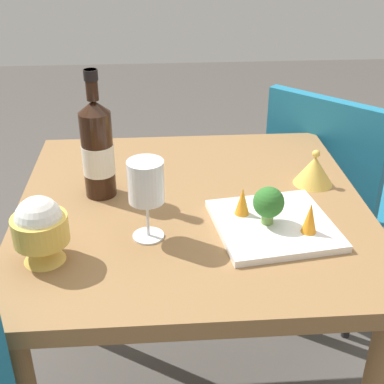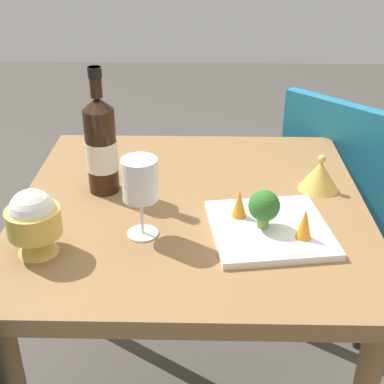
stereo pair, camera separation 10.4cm
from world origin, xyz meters
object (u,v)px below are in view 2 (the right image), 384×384
Objects in this scene: wine_glass at (140,182)px; carrot_garnish_right at (305,224)px; broccoli_floret at (264,207)px; wine_bottle at (101,145)px; carrot_garnish_left at (239,204)px; chair_near_window at (345,191)px; serving_plate at (269,229)px; rice_bowl_lid at (320,175)px; rice_bowl at (34,221)px.

wine_glass is 2.59× the size of carrot_garnish_right.
broccoli_floret is (0.26, 0.01, -0.06)m from wine_glass.
wine_bottle reaches higher than carrot_garnish_right.
chair_near_window is at bearing 53.94° from carrot_garnish_left.
serving_plate is 0.06m from broccoli_floret.
carrot_garnish_left is at bearing -142.10° from rice_bowl_lid.
carrot_garnish_left is at bearing 14.55° from wine_glass.
rice_bowl_lid is at bearing -71.73° from chair_near_window.
broccoli_floret is 0.07m from carrot_garnish_left.
chair_near_window is at bearing 39.19° from rice_bowl.
serving_plate is at bearing 9.91° from rice_bowl.
serving_plate is at bearing 145.30° from carrot_garnish_right.
carrot_garnish_left is (-0.07, 0.04, 0.04)m from serving_plate.
wine_glass is 1.79× the size of rice_bowl_lid.
wine_glass is at bearing -91.43° from chair_near_window.
chair_near_window reaches higher than carrot_garnish_left.
wine_glass reaches higher than rice_bowl_lid.
rice_bowl_lid reaches higher than carrot_garnish_left.
wine_bottle is 0.29m from rice_bowl.
carrot_garnish_right reaches higher than serving_plate.
carrot_garnish_left is 0.16m from carrot_garnish_right.
wine_glass is at bearing -165.45° from carrot_garnish_left.
chair_near_window is at bearing 59.53° from broccoli_floret.
broccoli_floret reaches higher than serving_plate.
wine_bottle is 0.42m from broccoli_floret.
wine_glass reaches higher than carrot_garnish_left.
rice_bowl reaches higher than serving_plate.
carrot_garnish_left is at bearing 138.92° from broccoli_floret.
rice_bowl_lid is (0.54, 0.02, -0.08)m from wine_bottle.
wine_bottle reaches higher than rice_bowl_lid.
rice_bowl is (-0.81, -0.66, 0.28)m from chair_near_window.
rice_bowl is at bearing -175.88° from carrot_garnish_right.
rice_bowl is 0.69m from rice_bowl_lid.
broccoli_floret is 1.34× the size of carrot_garnish_left.
rice_bowl is (-0.09, -0.27, -0.05)m from wine_bottle.
chair_near_window is 0.72m from carrot_garnish_right.
carrot_garnish_right is (0.08, -0.04, -0.02)m from broccoli_floret.
carrot_garnish_right is at bearing -5.09° from wine_glass.
wine_bottle is 4.88× the size of carrot_garnish_left.
rice_bowl is at bearing -161.45° from wine_glass.
chair_near_window is 0.72m from broccoli_floret.
rice_bowl_lid is at bearing 1.82° from wine_bottle.
rice_bowl_lid reaches higher than serving_plate.
chair_near_window is 9.91× the size of broccoli_floret.
rice_bowl reaches higher than carrot_garnish_left.
carrot_garnish_right is at bearing -27.51° from broccoli_floret.
chair_near_window is 12.32× the size of carrot_garnish_right.
rice_bowl is at bearing -170.09° from serving_plate.
chair_near_window is at bearing 60.58° from serving_plate.
wine_bottle is 1.10× the size of serving_plate.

